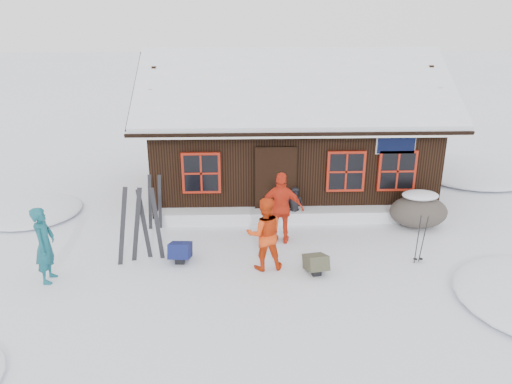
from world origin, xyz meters
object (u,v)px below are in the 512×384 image
Objects in this scene: skier_teal at (45,245)px; ski_pair_left at (130,226)px; backpack_olive at (316,265)px; ski_poles at (420,240)px; skier_orange_right at (282,208)px; skier_crouched at (295,205)px; backpack_blue at (180,254)px; skier_orange_left at (264,234)px; boulder at (419,211)px.

skier_teal is 0.90× the size of ski_pair_left.
skier_teal is 2.85× the size of backpack_olive.
skier_teal is 8.20m from ski_poles.
skier_orange_right is 3.61m from ski_pair_left.
skier_crouched is 2.83m from backpack_olive.
skier_orange_right reaches higher than backpack_olive.
skier_crouched is 3.56m from ski_poles.
skier_crouched reaches higher than backpack_blue.
ski_poles reaches higher than backpack_blue.
skier_teal is 4.65m from skier_orange_left.
backpack_olive is at bearing -89.04° from skier_teal.
boulder is at bearing -12.83° from skier_crouched.
skier_crouched is at bearing 83.17° from backpack_olive.
backpack_blue is (-6.12, -1.71, -0.28)m from boulder.
ski_pair_left reaches higher than backpack_olive.
boulder is 7.44m from ski_pair_left.
skier_orange_left is 1.10× the size of boulder.
skier_teal is at bearing -164.08° from boulder.
skier_teal is 1.40× the size of ski_poles.
skier_orange_right is at bearing 3.34° from ski_pair_left.
ski_pair_left is at bearing -156.41° from skier_crouched.
backpack_olive is at bearing 162.26° from skier_orange_left.
backpack_blue is at bearing -18.16° from skier_orange_left.
skier_orange_right is at bearing 159.15° from ski_poles.
skier_orange_left is at bearing 80.56° from skier_orange_right.
skier_orange_right is 3.30m from ski_poles.
skier_crouched is 3.60m from backpack_blue.
skier_crouched is 0.65× the size of boulder.
skier_teal is 1.10× the size of boulder.
boulder is 1.27× the size of ski_poles.
skier_orange_right reaches higher than skier_crouched.
boulder is (3.25, -0.43, -0.05)m from skier_crouched.
boulder is (8.83, 2.52, -0.39)m from skier_teal.
backpack_blue is (2.71, 0.81, -0.67)m from skier_teal.
skier_orange_left is 1.40× the size of ski_poles.
ski_pair_left is 2.97× the size of backpack_blue.
boulder is 2.58× the size of backpack_olive.
skier_crouched is (0.95, 2.57, -0.34)m from skier_orange_left.
ski_pair_left is 1.56× the size of ski_poles.
skier_orange_right is 3.07× the size of backpack_olive.
ski_poles is (3.06, -1.17, -0.35)m from skier_orange_right.
ski_pair_left reaches higher than skier_orange_right.
backpack_olive is (3.04, -0.66, -0.01)m from backpack_blue.
backpack_blue is (-1.92, 0.42, -0.67)m from skier_orange_left.
ski_pair_left is 3.17× the size of backpack_olive.
boulder is at bearing -74.61° from skier_teal.
ski_poles is 2.03× the size of backpack_olive.
skier_crouched is at bearing -116.17° from skier_orange_left.
skier_orange_right is 1.83m from backpack_olive.
backpack_blue is 1.07× the size of backpack_olive.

